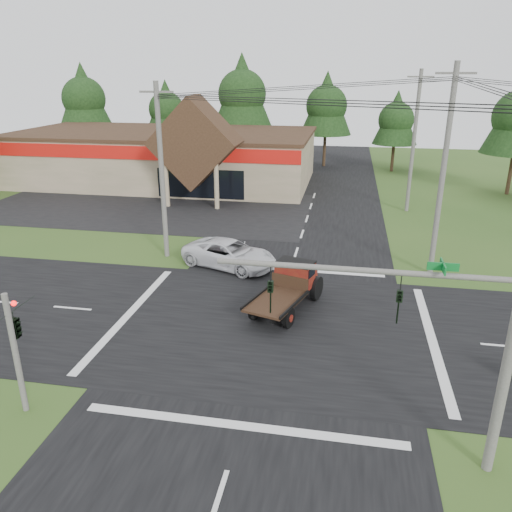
# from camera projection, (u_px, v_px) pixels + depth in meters

# --- Properties ---
(ground) EXTENTS (120.00, 120.00, 0.00)m
(ground) POSITION_uv_depth(u_px,v_px,m) (273.00, 326.00, 22.89)
(ground) COLOR #2E4F1C
(ground) RESTS_ON ground
(road_ns) EXTENTS (12.00, 120.00, 0.02)m
(road_ns) POSITION_uv_depth(u_px,v_px,m) (273.00, 326.00, 22.88)
(road_ns) COLOR black
(road_ns) RESTS_ON ground
(road_ew) EXTENTS (120.00, 12.00, 0.02)m
(road_ew) POSITION_uv_depth(u_px,v_px,m) (273.00, 326.00, 22.88)
(road_ew) COLOR black
(road_ew) RESTS_ON ground
(parking_apron) EXTENTS (28.00, 14.00, 0.02)m
(parking_apron) POSITION_uv_depth(u_px,v_px,m) (145.00, 208.00, 42.77)
(parking_apron) COLOR black
(parking_apron) RESTS_ON ground
(cvs_building) EXTENTS (30.40, 18.20, 9.19)m
(cvs_building) POSITION_uv_depth(u_px,v_px,m) (166.00, 155.00, 51.85)
(cvs_building) COLOR gray
(cvs_building) RESTS_ON ground
(traffic_signal_mast) EXTENTS (8.12, 0.24, 7.00)m
(traffic_signal_mast) POSITION_uv_depth(u_px,v_px,m) (447.00, 330.00, 13.44)
(traffic_signal_mast) COLOR #595651
(traffic_signal_mast) RESTS_ON ground
(traffic_signal_corner) EXTENTS (0.53, 2.48, 4.40)m
(traffic_signal_corner) POSITION_uv_depth(u_px,v_px,m) (12.00, 316.00, 16.18)
(traffic_signal_corner) COLOR #595651
(traffic_signal_corner) RESTS_ON ground
(utility_pole_nw) EXTENTS (2.00, 0.30, 10.50)m
(utility_pole_nw) POSITION_uv_depth(u_px,v_px,m) (162.00, 171.00, 29.74)
(utility_pole_nw) COLOR #595651
(utility_pole_nw) RESTS_ON ground
(utility_pole_ne) EXTENTS (2.00, 0.30, 11.50)m
(utility_pole_ne) POSITION_uv_depth(u_px,v_px,m) (443.00, 172.00, 26.86)
(utility_pole_ne) COLOR #595651
(utility_pole_ne) RESTS_ON ground
(utility_pole_n) EXTENTS (2.00, 0.30, 11.20)m
(utility_pole_n) POSITION_uv_depth(u_px,v_px,m) (414.00, 141.00, 39.82)
(utility_pole_n) COLOR #595651
(utility_pole_n) RESTS_ON ground
(tree_row_a) EXTENTS (6.72, 6.72, 12.12)m
(tree_row_a) POSITION_uv_depth(u_px,v_px,m) (84.00, 96.00, 62.06)
(tree_row_a) COLOR #332316
(tree_row_a) RESTS_ON ground
(tree_row_b) EXTENTS (5.60, 5.60, 10.10)m
(tree_row_b) POSITION_uv_depth(u_px,v_px,m) (166.00, 108.00, 62.67)
(tree_row_b) COLOR #332316
(tree_row_b) RESTS_ON ground
(tree_row_c) EXTENTS (7.28, 7.28, 13.13)m
(tree_row_c) POSITION_uv_depth(u_px,v_px,m) (242.00, 92.00, 59.36)
(tree_row_c) COLOR #332316
(tree_row_c) RESTS_ON ground
(tree_row_d) EXTENTS (6.16, 6.16, 11.11)m
(tree_row_d) POSITION_uv_depth(u_px,v_px,m) (327.00, 104.00, 59.05)
(tree_row_d) COLOR #332316
(tree_row_d) RESTS_ON ground
(tree_row_e) EXTENTS (5.04, 5.04, 9.09)m
(tree_row_e) POSITION_uv_depth(u_px,v_px,m) (396.00, 118.00, 56.32)
(tree_row_e) COLOR #332316
(tree_row_e) RESTS_ON ground
(antique_flatbed_truck) EXTENTS (3.54, 5.67, 2.22)m
(antique_flatbed_truck) POSITION_uv_depth(u_px,v_px,m) (286.00, 289.00, 24.06)
(antique_flatbed_truck) COLOR #5C0D0F
(antique_flatbed_truck) RESTS_ON ground
(white_pickup) EXTENTS (6.26, 4.44, 1.59)m
(white_pickup) POSITION_uv_depth(u_px,v_px,m) (229.00, 254.00, 29.63)
(white_pickup) COLOR silver
(white_pickup) RESTS_ON ground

